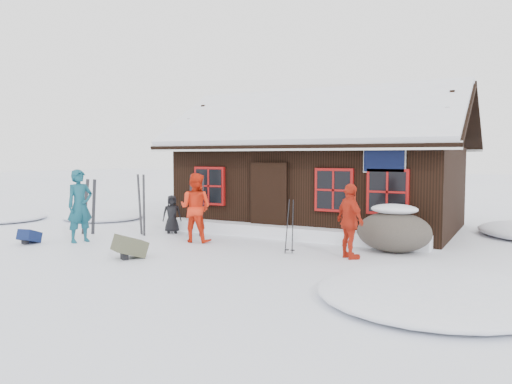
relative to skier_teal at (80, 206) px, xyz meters
The scene contains 15 objects.
ground 3.21m from the skier_teal, 15.84° to the left, with size 120.00×120.00×0.00m, color white.
mountain_hut 7.35m from the skier_teal, 52.58° to the left, with size 8.90×6.09×4.42m.
snow_drift 5.47m from the skier_teal, 34.75° to the left, with size 7.60×0.60×0.35m, color white.
snow_mounds 5.42m from the skier_teal, 30.41° to the left, with size 20.60×13.20×0.48m.
skier_teal is the anchor object (origin of this frame).
skier_orange_left 3.00m from the skier_teal, 29.00° to the left, with size 0.87×0.68×1.80m, color red.
skier_orange_right 6.95m from the skier_teal, 10.69° to the left, with size 0.96×0.40×1.64m, color red.
skier_crouched 2.65m from the skier_teal, 63.92° to the left, with size 0.54×0.35×1.11m, color black.
boulder 7.92m from the skier_teal, 18.42° to the left, with size 1.72×1.29×1.01m.
ski_pair_left 1.36m from the skier_teal, 126.84° to the left, with size 0.50×0.18×1.64m.
ski_pair_mid 1.80m from the skier_teal, 70.82° to the left, with size 0.45×0.24×1.77m.
ski_pair_right 3.06m from the skier_teal, 45.90° to the left, with size 0.40×0.24×1.77m.
ski_poles 5.58m from the skier_teal, 12.35° to the left, with size 0.23×0.11×1.29m.
backpack_blue 1.49m from the skier_teal, 139.21° to the right, with size 0.37×0.49×0.27m, color #0F1A43.
backpack_olive 2.85m from the skier_teal, 20.42° to the right, with size 0.49×0.65×0.35m, color #484934.
Camera 1 is at (7.19, -9.98, 2.23)m, focal length 35.00 mm.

